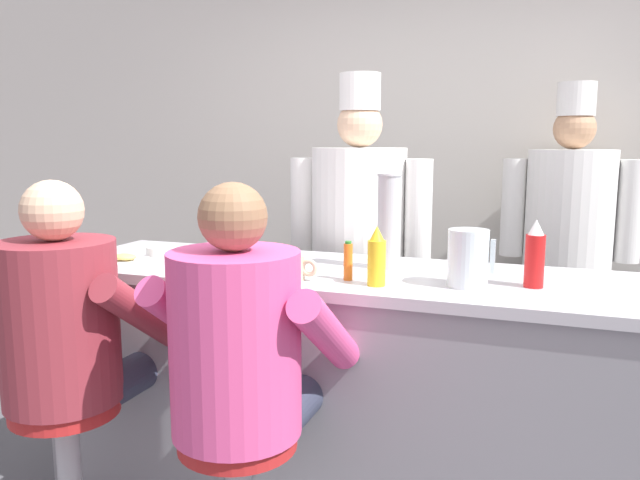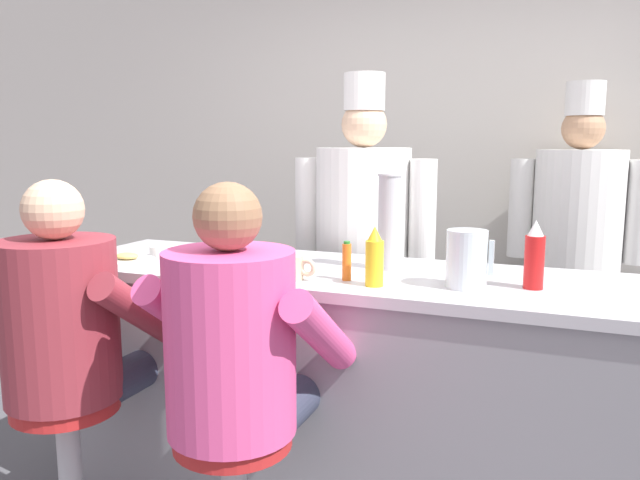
# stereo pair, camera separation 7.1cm
# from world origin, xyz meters

# --- Properties ---
(wall_back) EXTENTS (10.00, 0.06, 2.70)m
(wall_back) POSITION_xyz_m (0.00, 2.03, 1.35)
(wall_back) COLOR beige
(wall_back) RESTS_ON ground_plane
(diner_counter) EXTENTS (2.30, 0.72, 1.04)m
(diner_counter) POSITION_xyz_m (0.00, 0.36, 0.52)
(diner_counter) COLOR gray
(diner_counter) RESTS_ON ground_plane
(ketchup_bottle_red) EXTENTS (0.07, 0.07, 0.24)m
(ketchup_bottle_red) POSITION_xyz_m (0.76, 0.31, 1.15)
(ketchup_bottle_red) COLOR red
(ketchup_bottle_red) RESTS_ON diner_counter
(mustard_bottle_yellow) EXTENTS (0.06, 0.06, 0.21)m
(mustard_bottle_yellow) POSITION_xyz_m (0.25, 0.15, 1.13)
(mustard_bottle_yellow) COLOR yellow
(mustard_bottle_yellow) RESTS_ON diner_counter
(hot_sauce_bottle_orange) EXTENTS (0.03, 0.03, 0.14)m
(hot_sauce_bottle_orange) POSITION_xyz_m (0.13, 0.20, 1.11)
(hot_sauce_bottle_orange) COLOR orange
(hot_sauce_bottle_orange) RESTS_ON diner_counter
(water_pitcher_clear) EXTENTS (0.16, 0.14, 0.20)m
(water_pitcher_clear) POSITION_xyz_m (0.55, 0.24, 1.14)
(water_pitcher_clear) COLOR silver
(water_pitcher_clear) RESTS_ON diner_counter
(breakfast_plate) EXTENTS (0.22, 0.22, 0.04)m
(breakfast_plate) POSITION_xyz_m (-0.82, 0.15, 1.05)
(breakfast_plate) COLOR white
(breakfast_plate) RESTS_ON diner_counter
(cereal_bowl) EXTENTS (0.13, 0.13, 0.05)m
(cereal_bowl) POSITION_xyz_m (-0.77, 0.35, 1.06)
(cereal_bowl) COLOR white
(cereal_bowl) RESTS_ON diner_counter
(coffee_mug_tan) EXTENTS (0.14, 0.10, 0.09)m
(coffee_mug_tan) POSITION_xyz_m (-0.06, 0.13, 1.08)
(coffee_mug_tan) COLOR beige
(coffee_mug_tan) RESTS_ON diner_counter
(cup_stack_steel) EXTENTS (0.10, 0.10, 0.38)m
(cup_stack_steel) POSITION_xyz_m (0.21, 0.45, 1.22)
(cup_stack_steel) COLOR #B7BABF
(cup_stack_steel) RESTS_ON diner_counter
(diner_seated_maroon) EXTENTS (0.61, 0.60, 1.41)m
(diner_seated_maroon) POSITION_xyz_m (-0.76, -0.25, 0.87)
(diner_seated_maroon) COLOR #B2B5BA
(diner_seated_maroon) RESTS_ON ground_plane
(diner_seated_pink) EXTENTS (0.61, 0.60, 1.42)m
(diner_seated_pink) POSITION_xyz_m (-0.08, -0.25, 0.87)
(diner_seated_pink) COLOR #B2B5BA
(diner_seated_pink) RESTS_ON ground_plane
(cook_in_whites_near) EXTENTS (0.73, 0.47, 1.86)m
(cook_in_whites_near) POSITION_xyz_m (-0.09, 1.04, 1.02)
(cook_in_whites_near) COLOR #232328
(cook_in_whites_near) RESTS_ON ground_plane
(cook_in_whites_far) EXTENTS (0.72, 0.46, 1.85)m
(cook_in_whites_far) POSITION_xyz_m (0.90, 1.73, 1.01)
(cook_in_whites_far) COLOR #232328
(cook_in_whites_far) RESTS_ON ground_plane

